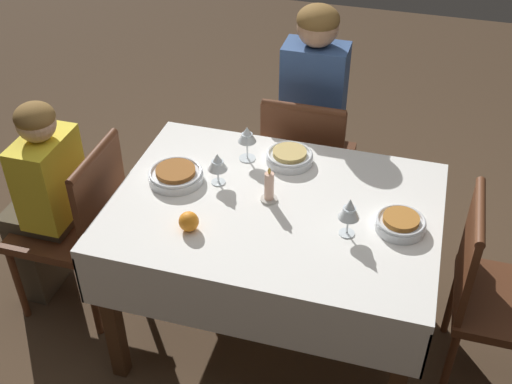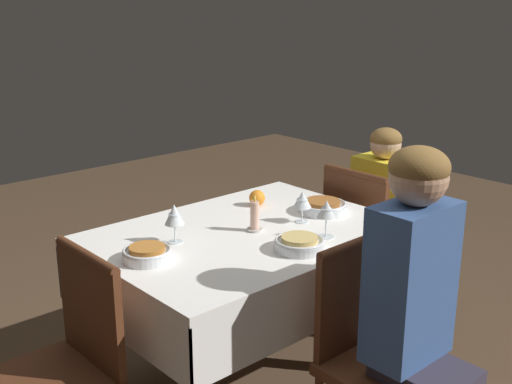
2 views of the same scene
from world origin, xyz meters
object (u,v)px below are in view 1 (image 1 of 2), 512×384
at_px(bowl_east, 400,223).
at_px(dining_table, 275,224).
at_px(chair_west, 80,221).
at_px(wine_glass_north, 247,136).
at_px(chair_east, 495,290).
at_px(wine_glass_east, 349,210).
at_px(bowl_west, 176,175).
at_px(person_adult_denim, 314,108).
at_px(bowl_north, 290,157).
at_px(candle_centerpiece, 269,189).
at_px(wine_glass_west, 218,162).
at_px(person_child_yellow, 42,198).
at_px(chair_north, 306,160).
at_px(orange_fruit, 189,221).

bearing_deg(bowl_east, dining_table, 178.36).
height_order(chair_west, wine_glass_north, wine_glass_north).
distance_m(chair_east, wine_glass_east, 0.70).
height_order(wine_glass_north, bowl_west, wine_glass_north).
height_order(chair_west, chair_east, same).
bearing_deg(dining_table, wine_glass_north, 125.62).
relative_size(dining_table, person_adult_denim, 1.02).
xyz_separation_m(bowl_north, bowl_west, (-0.41, -0.25, -0.00)).
bearing_deg(candle_centerpiece, wine_glass_north, 122.90).
height_order(dining_table, wine_glass_west, wine_glass_west).
bearing_deg(person_adult_denim, wine_glass_west, 72.92).
height_order(chair_west, person_child_yellow, person_child_yellow).
xyz_separation_m(chair_north, person_child_yellow, (-1.01, -0.73, 0.09)).
bearing_deg(bowl_west, wine_glass_north, 44.48).
bearing_deg(candle_centerpiece, bowl_east, -3.55).
relative_size(chair_north, wine_glass_west, 6.20).
xyz_separation_m(wine_glass_east, orange_fruit, (-0.56, -0.14, -0.08)).
bearing_deg(chair_east, bowl_east, 96.94).
bearing_deg(person_child_yellow, chair_north, 125.77).
xyz_separation_m(chair_west, orange_fruit, (0.60, -0.20, 0.29)).
distance_m(chair_north, wine_glass_east, 0.93).
relative_size(person_child_yellow, bowl_east, 5.66).
distance_m(chair_north, bowl_north, 0.49).
height_order(chair_north, chair_east, same).
height_order(dining_table, candle_centerpiece, candle_centerpiece).
xyz_separation_m(dining_table, candle_centerpiece, (-0.03, 0.02, 0.16)).
height_order(wine_glass_west, wine_glass_east, wine_glass_east).
bearing_deg(chair_west, wine_glass_north, 114.04).
height_order(person_adult_denim, orange_fruit, person_adult_denim).
distance_m(bowl_west, orange_fruit, 0.31).
relative_size(wine_glass_north, candle_centerpiece, 1.02).
bearing_deg(bowl_north, chair_west, -159.10).
bearing_deg(chair_west, person_child_yellow, -90.00).
relative_size(bowl_north, wine_glass_north, 1.25).
height_order(dining_table, chair_north, chair_north).
bearing_deg(dining_table, bowl_north, 92.89).
xyz_separation_m(person_adult_denim, candle_centerpiece, (-0.01, -0.83, 0.10)).
distance_m(dining_table, chair_east, 0.89).
xyz_separation_m(candle_centerpiece, orange_fruit, (-0.24, -0.25, -0.02)).
height_order(person_child_yellow, bowl_east, person_child_yellow).
relative_size(chair_east, wine_glass_east, 5.40).
distance_m(chair_west, bowl_north, 0.96).
xyz_separation_m(wine_glass_north, candle_centerpiece, (0.16, -0.25, -0.06)).
bearing_deg(chair_east, person_child_yellow, 92.02).
xyz_separation_m(chair_east, bowl_east, (-0.39, -0.05, 0.28)).
bearing_deg(chair_north, candle_centerpiece, 89.10).
height_order(chair_east, candle_centerpiece, candle_centerpiece).
bearing_deg(bowl_west, wine_glass_west, 11.02).
height_order(bowl_west, wine_glass_east, wine_glass_east).
xyz_separation_m(chair_west, chair_east, (1.74, 0.07, 0.00)).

